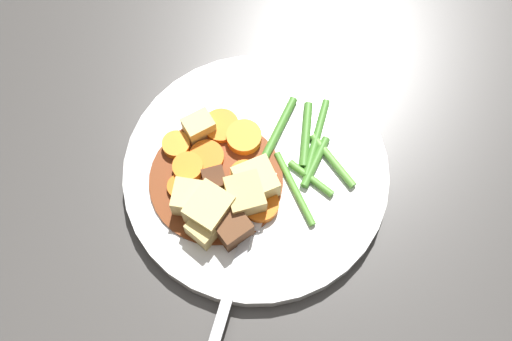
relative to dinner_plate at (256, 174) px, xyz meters
name	(u,v)px	position (x,y,z in m)	size (l,w,h in m)	color
ground_plane	(256,177)	(0.00, 0.00, -0.01)	(3.00, 3.00, 0.00)	#423F3D
dinner_plate	(256,174)	(0.00, 0.00, 0.00)	(0.26, 0.26, 0.02)	white
stew_sauce	(216,180)	(0.04, -0.01, 0.01)	(0.13, 0.13, 0.00)	brown
carrot_slice_0	(180,187)	(0.07, -0.02, 0.01)	(0.02, 0.02, 0.01)	orange
carrot_slice_1	(221,126)	(0.01, -0.06, 0.01)	(0.03, 0.03, 0.01)	orange
carrot_slice_2	(245,176)	(0.01, 0.00, 0.01)	(0.03, 0.03, 0.01)	orange
carrot_slice_3	(207,157)	(0.04, -0.03, 0.01)	(0.03, 0.03, 0.01)	orange
carrot_slice_4	(176,145)	(0.06, -0.06, 0.01)	(0.03, 0.03, 0.01)	orange
carrot_slice_5	(244,138)	(-0.01, -0.03, 0.02)	(0.03, 0.03, 0.01)	orange
carrot_slice_6	(260,204)	(0.01, 0.03, 0.01)	(0.04, 0.04, 0.01)	orange
carrot_slice_7	(188,168)	(0.06, -0.03, 0.02)	(0.03, 0.03, 0.01)	orange
potato_chunk_0	(204,229)	(0.07, 0.03, 0.02)	(0.03, 0.02, 0.02)	#DBBC6B
potato_chunk_1	(209,210)	(0.06, 0.02, 0.03)	(0.03, 0.04, 0.03)	#E5CC7A
potato_chunk_2	(189,197)	(0.07, 0.00, 0.02)	(0.03, 0.03, 0.03)	#E5CC7A
potato_chunk_3	(256,182)	(0.01, 0.02, 0.02)	(0.04, 0.03, 0.03)	#E5CC7A
potato_chunk_4	(245,196)	(0.02, 0.02, 0.02)	(0.03, 0.04, 0.03)	#DBBC6B
potato_chunk_5	(199,127)	(0.03, -0.06, 0.02)	(0.03, 0.02, 0.02)	#E5CC7A
meat_chunk_0	(232,227)	(0.05, 0.04, 0.02)	(0.03, 0.03, 0.03)	brown
meat_chunk_1	(226,214)	(0.05, 0.03, 0.02)	(0.02, 0.03, 0.02)	brown
meat_chunk_2	(214,180)	(0.04, -0.01, 0.02)	(0.02, 0.02, 0.02)	#4C2B19
green_bean_0	(318,140)	(-0.07, 0.00, 0.01)	(0.01, 0.01, 0.08)	#4C8E33
green_bean_1	(315,162)	(-0.05, 0.02, 0.01)	(0.01, 0.01, 0.05)	#4C8E33
green_bean_2	(277,132)	(-0.04, -0.02, 0.01)	(0.01, 0.01, 0.08)	#4C8E33
green_bean_3	(333,160)	(-0.07, 0.03, 0.01)	(0.01, 0.01, 0.06)	#66AD42
green_bean_4	(295,188)	(-0.02, 0.03, 0.01)	(0.01, 0.01, 0.08)	#599E38
green_bean_5	(311,178)	(-0.04, 0.03, 0.01)	(0.01, 0.01, 0.05)	#599E38
green_bean_6	(306,135)	(-0.06, -0.01, 0.01)	(0.01, 0.01, 0.07)	#4C8E33
fork	(242,251)	(0.05, 0.06, 0.01)	(0.14, 0.13, 0.00)	silver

